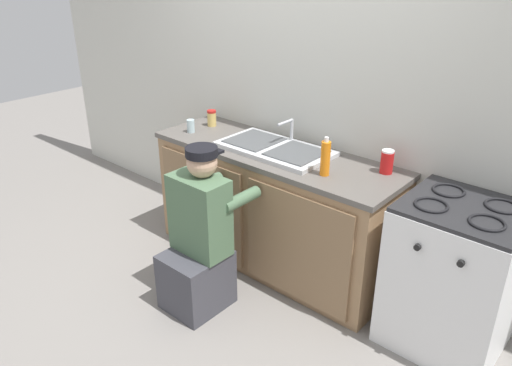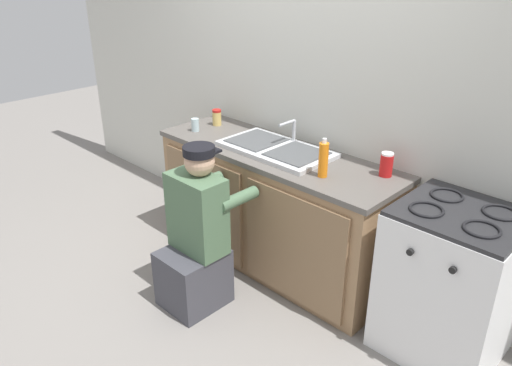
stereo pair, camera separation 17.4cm
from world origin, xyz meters
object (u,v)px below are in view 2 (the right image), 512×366
Objects in this scene: stove_range at (449,283)px; condiment_jar at (217,117)px; water_glass at (195,125)px; plumber_person at (196,242)px; soda_cup_red at (386,165)px; sink_double_basin at (276,148)px; soap_bottle_orange at (323,160)px.

condiment_jar is at bearing 177.33° from stove_range.
plumber_person is at bearing -40.49° from water_glass.
soda_cup_red is at bearing 2.62° from condiment_jar.
plumber_person is (-0.04, -0.72, -0.46)m from sink_double_basin.
stove_range is 2.13m from condiment_jar.
water_glass is 1.54m from soda_cup_red.
sink_double_basin reaches higher than stove_range.
water_glass is at bearing -92.91° from condiment_jar.
condiment_jar is (-2.06, 0.10, 0.50)m from stove_range.
soap_bottle_orange reaches higher than stove_range.
plumber_person reaches higher than condiment_jar.
sink_double_basin is 0.73m from condiment_jar.
water_glass is (-1.24, -0.00, -0.06)m from soap_bottle_orange.
stove_range is at bearing -16.24° from soda_cup_red.
water_glass reaches higher than stove_range.
soap_bottle_orange is (0.53, 0.60, 0.55)m from plumber_person.
condiment_jar is at bearing 170.08° from soap_bottle_orange.
plumber_person is 0.97m from soap_bottle_orange.
condiment_jar is 1.28× the size of water_glass.
sink_double_basin is 0.75m from water_glass.
water_glass is at bearing 139.51° from plumber_person.
soap_bottle_orange is at bearing -172.01° from stove_range.
sink_double_basin reaches higher than soda_cup_red.
sink_double_basin reaches higher than condiment_jar.
water_glass is (-2.07, -0.12, 0.49)m from stove_range.
sink_double_basin is 0.52m from soap_bottle_orange.
plumber_person reaches higher than sink_double_basin.
plumber_person reaches higher than stove_range.
stove_range is (1.34, -0.00, -0.46)m from sink_double_basin.
soap_bottle_orange is 1.64× the size of soda_cup_red.
soda_cup_red is at bearing 11.90° from sink_double_basin.
condiment_jar is at bearing 130.32° from plumber_person.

